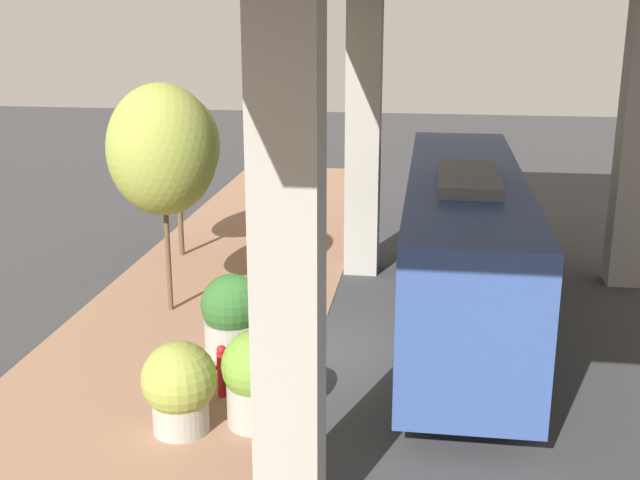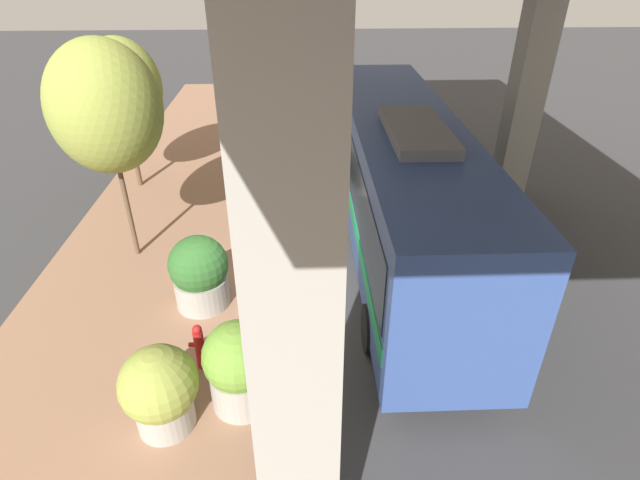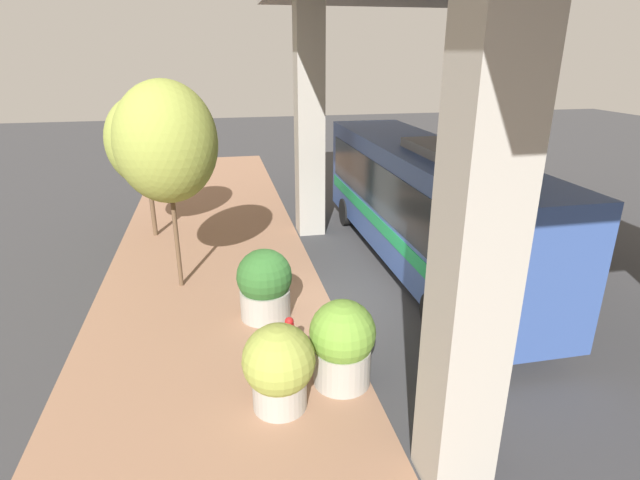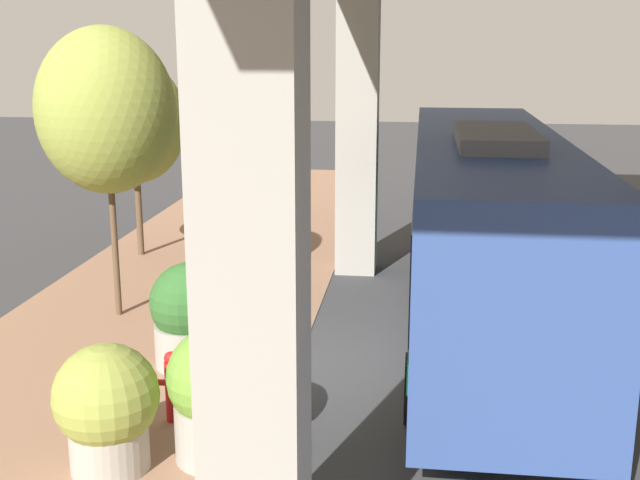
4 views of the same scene
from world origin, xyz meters
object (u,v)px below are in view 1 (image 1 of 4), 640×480
bus (463,239)px  planter_front (180,387)px  fire_hydrant (222,371)px  planter_middle (232,315)px  street_tree_far (162,150)px  planter_back (258,378)px  street_tree_near (177,145)px

bus → planter_front: size_ratio=7.11×
fire_hydrant → planter_middle: (-0.29, 1.99, 0.33)m
planter_middle → street_tree_far: bearing=133.7°
bus → planter_front: bearing=-131.4°
fire_hydrant → planter_front: size_ratio=0.64×
fire_hydrant → planter_front: bearing=-106.0°
bus → planter_middle: (-4.80, -2.23, -1.21)m
planter_middle → planter_back: 3.12m
fire_hydrant → planter_back: planter_back is taller
planter_back → street_tree_far: size_ratio=0.32×
bus → planter_back: 6.38m
planter_back → planter_middle: bearing=112.1°
planter_front → street_tree_near: 10.66m
fire_hydrant → street_tree_far: size_ratio=0.19×
planter_front → planter_middle: size_ratio=0.94×
planter_front → street_tree_far: street_tree_far is taller
planter_front → fire_hydrant: bearing=74.0°
planter_back → fire_hydrant: bearing=134.6°
fire_hydrant → street_tree_far: bearing=119.7°
planter_front → planter_back: bearing=19.6°
planter_front → street_tree_near: bearing=107.4°
planter_front → street_tree_far: 6.66m
bus → street_tree_far: size_ratio=2.14×
street_tree_far → street_tree_near: bearing=104.0°
street_tree_far → bus: bearing=0.2°
planter_middle → street_tree_near: 7.70m
street_tree_near → street_tree_far: bearing=-76.0°
street_tree_near → bus: bearing=-28.5°
planter_front → bus: bearing=48.6°
street_tree_far → planter_middle: bearing=-46.3°
bus → fire_hydrant: bearing=-136.9°
fire_hydrant → street_tree_far: street_tree_far is taller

